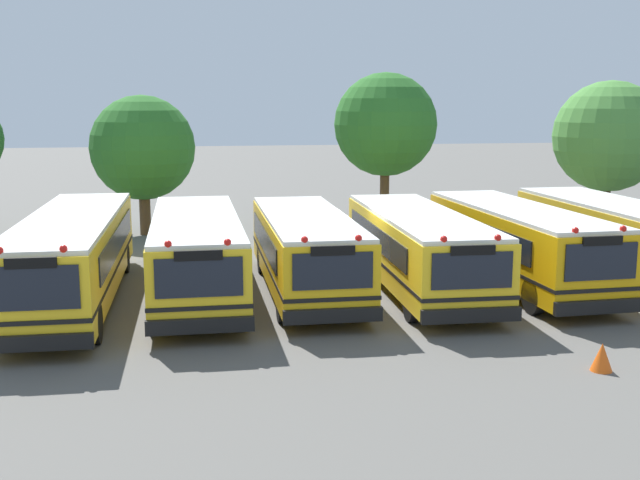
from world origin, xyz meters
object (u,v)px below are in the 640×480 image
object	(u,v)px
school_bus_2	(306,249)
tree_1	(145,146)
school_bus_0	(73,255)
school_bus_3	(418,247)
tree_2	(384,125)
tree_3	(610,136)
school_bus_5	(612,237)
school_bus_4	(518,242)
traffic_cone	(602,357)
school_bus_1	(196,252)

from	to	relation	value
school_bus_2	tree_1	world-z (taller)	tree_1
school_bus_0	tree_1	world-z (taller)	tree_1
school_bus_2	school_bus_3	distance (m)	3.48
tree_2	tree_3	bearing A→B (deg)	-11.56
school_bus_2	tree_3	bearing A→B (deg)	-148.84
school_bus_5	tree_3	size ratio (longest dim) A/B	1.40
school_bus_5	tree_3	world-z (taller)	tree_3
tree_1	tree_2	world-z (taller)	tree_2
school_bus_2	school_bus_3	xyz separation A→B (m)	(3.47, -0.26, 0.01)
school_bus_0	tree_1	distance (m)	12.03
school_bus_4	school_bus_5	size ratio (longest dim) A/B	1.05
tree_3	school_bus_5	bearing A→B (deg)	-118.68
tree_3	school_bus_3	bearing A→B (deg)	-141.77
traffic_cone	school_bus_2	bearing A→B (deg)	122.42
school_bus_5	traffic_cone	distance (m)	9.65
tree_2	traffic_cone	xyz separation A→B (m)	(0.01, -18.95, -4.40)
school_bus_0	school_bus_5	size ratio (longest dim) A/B	1.23
school_bus_1	school_bus_0	bearing A→B (deg)	0.72
tree_1	school_bus_1	bearing A→B (deg)	-80.75
school_bus_3	school_bus_5	bearing A→B (deg)	-175.88
school_bus_3	tree_2	xyz separation A→B (m)	(1.72, 11.03, 3.38)
school_bus_1	school_bus_2	size ratio (longest dim) A/B	1.06
school_bus_3	school_bus_4	xyz separation A→B (m)	(3.28, 0.02, 0.04)
school_bus_4	tree_2	distance (m)	11.61
school_bus_0	school_bus_4	bearing A→B (deg)	-179.69
school_bus_0	school_bus_1	xyz separation A→B (m)	(3.53, 0.03, -0.05)
school_bus_0	tree_1	size ratio (longest dim) A/B	1.90
school_bus_3	tree_2	world-z (taller)	tree_2
school_bus_2	traffic_cone	xyz separation A→B (m)	(5.20, -8.19, -1.01)
tree_3	tree_1	bearing A→B (deg)	172.04
school_bus_0	tree_2	bearing A→B (deg)	-136.92
school_bus_5	tree_1	bearing A→B (deg)	-37.34
tree_2	traffic_cone	world-z (taller)	tree_2
school_bus_3	school_bus_5	distance (m)	6.69
school_bus_5	tree_3	distance (m)	10.37
traffic_cone	tree_3	bearing A→B (deg)	60.12
school_bus_3	traffic_cone	bearing A→B (deg)	103.96
school_bus_0	school_bus_3	bearing A→B (deg)	179.97
school_bus_1	tree_1	size ratio (longest dim) A/B	1.67
school_bus_4	tree_2	size ratio (longest dim) A/B	1.40
school_bus_4	tree_1	size ratio (longest dim) A/B	1.63
school_bus_2	school_bus_5	size ratio (longest dim) A/B	1.02
school_bus_3	school_bus_4	world-z (taller)	school_bus_4
tree_3	traffic_cone	xyz separation A→B (m)	(-9.74, -16.96, -3.93)
school_bus_4	tree_3	xyz separation A→B (m)	(8.19, 9.01, 2.87)
school_bus_5	traffic_cone	world-z (taller)	school_bus_5
school_bus_2	school_bus_5	world-z (taller)	school_bus_5
school_bus_4	tree_1	distance (m)	17.00
school_bus_1	school_bus_4	world-z (taller)	school_bus_4
school_bus_1	traffic_cone	world-z (taller)	school_bus_1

